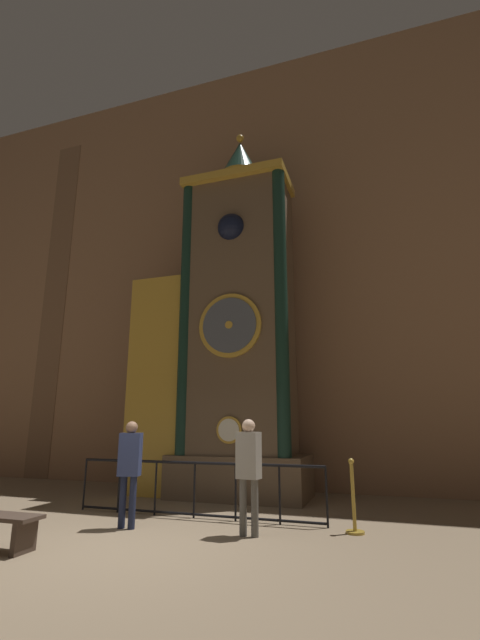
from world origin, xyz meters
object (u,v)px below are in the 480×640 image
object	(u,v)px
visitor_near	(130,463)
stanchion_post	(354,508)
clock_tower	(223,334)
visitor_far	(249,464)

from	to	relation	value
visitor_near	stanchion_post	bearing A→B (deg)	-2.46
clock_tower	visitor_near	distance (m)	4.26
stanchion_post	visitor_near	bearing A→B (deg)	-166.47
visitor_far	visitor_near	bearing A→B (deg)	-166.86
visitor_far	stanchion_post	world-z (taller)	visitor_far
visitor_far	clock_tower	bearing A→B (deg)	126.38
visitor_near	stanchion_post	size ratio (longest dim) A/B	1.52
visitor_near	visitor_far	distance (m)	1.98
visitor_near	stanchion_post	world-z (taller)	visitor_near
visitor_near	visitor_far	world-z (taller)	visitor_far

